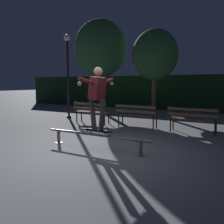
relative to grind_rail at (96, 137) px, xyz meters
The scene contains 11 objects.
ground_plane 0.39m from the grind_rail, 90.00° to the right, with size 90.00×90.00×0.00m, color slate.
hedge_backdrop 9.92m from the grind_rail, 90.00° to the left, with size 24.00×1.20×2.16m, color black.
grind_rail is the anchor object (origin of this frame).
skateboard 0.17m from the grind_rail, ahead, with size 0.79×0.25×0.09m.
skateboarder 1.09m from the grind_rail, ahead, with size 0.63×1.41×1.56m.
park_bench_leftmost 3.81m from the grind_rail, 125.52° to the left, with size 1.62×0.48×0.88m.
park_bench_left_center 3.11m from the grind_rail, 93.83° to the left, with size 1.62×0.48×0.88m.
park_bench_right_center 3.59m from the grind_rail, 59.90° to the left, with size 1.62×0.48×0.88m.
tree_far_left 8.38m from the grind_rail, 120.63° to the left, with size 2.89×2.89×5.18m.
tree_behind_benches 7.44m from the grind_rail, 96.63° to the left, with size 2.34×2.34×4.38m.
lamp_post_left 5.99m from the grind_rail, 136.05° to the left, with size 0.32×0.32×3.90m.
Camera 1 is at (3.10, -4.54, 1.63)m, focal length 37.23 mm.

